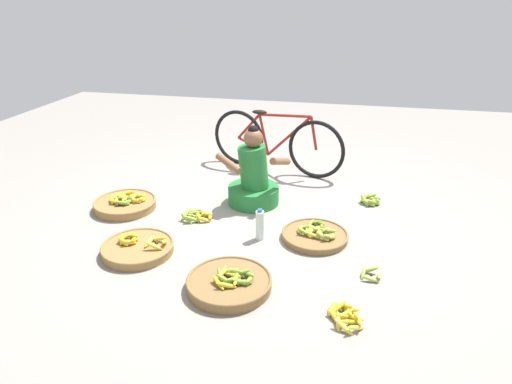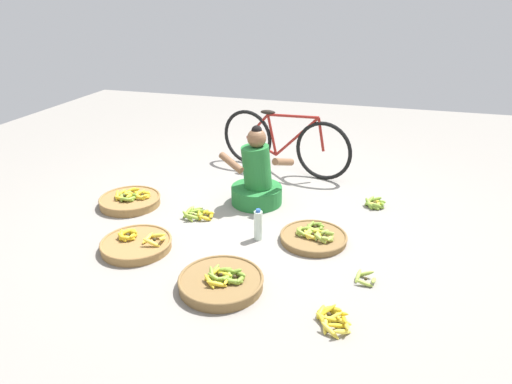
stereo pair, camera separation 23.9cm
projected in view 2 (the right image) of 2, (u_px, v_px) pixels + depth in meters
ground_plane at (262, 217)px, 4.41m from camera, size 10.00×10.00×0.00m
vendor_woman_front at (257, 179)px, 4.60m from camera, size 0.72×0.54×0.82m
bicycle_leaning at (283, 143)px, 5.40m from camera, size 1.66×0.49×0.73m
banana_basket_mid_right at (314, 237)px, 3.98m from camera, size 0.59×0.59×0.13m
banana_basket_near_vendor at (221, 281)px, 3.35m from camera, size 0.63×0.63×0.16m
banana_basket_back_right at (136, 244)px, 3.85m from camera, size 0.60×0.60×0.15m
banana_basket_mid_left at (130, 200)px, 4.64m from camera, size 0.62×0.62×0.16m
loose_bananas_back_left at (365, 278)px, 3.42m from camera, size 0.17×0.16×0.08m
loose_bananas_front_center at (198, 214)px, 4.40m from camera, size 0.32×0.27×0.10m
loose_bananas_front_left at (374, 203)px, 4.62m from camera, size 0.24×0.23×0.10m
loose_bananas_back_center at (333, 319)px, 3.00m from camera, size 0.27×0.31×0.10m
water_bottle at (258, 225)px, 3.97m from camera, size 0.08×0.08×0.29m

